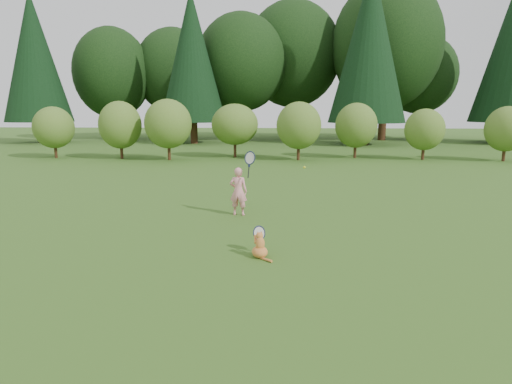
# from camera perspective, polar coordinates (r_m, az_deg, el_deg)

# --- Properties ---
(ground) EXTENTS (100.00, 100.00, 0.00)m
(ground) POSITION_cam_1_polar(r_m,az_deg,el_deg) (7.94, -1.84, -6.04)
(ground) COLOR #255217
(ground) RESTS_ON ground
(shrub_row) EXTENTS (28.00, 3.00, 2.80)m
(shrub_row) POSITION_cam_1_polar(r_m,az_deg,el_deg) (20.59, 1.72, 8.31)
(shrub_row) COLOR #526820
(shrub_row) RESTS_ON ground
(woodland_backdrop) EXTENTS (48.00, 10.00, 15.00)m
(woodland_backdrop) POSITION_cam_1_polar(r_m,az_deg,el_deg) (31.01, 2.52, 20.47)
(woodland_backdrop) COLOR black
(woodland_backdrop) RESTS_ON ground
(child) EXTENTS (0.62, 0.41, 1.61)m
(child) POSITION_cam_1_polar(r_m,az_deg,el_deg) (9.46, -2.31, 0.24)
(child) COLOR pink
(child) RESTS_ON ground
(cat) EXTENTS (0.40, 0.62, 0.57)m
(cat) POSITION_cam_1_polar(r_m,az_deg,el_deg) (6.84, 0.51, -6.92)
(cat) COLOR orange
(cat) RESTS_ON ground
(tennis_ball) EXTENTS (0.06, 0.06, 0.06)m
(tennis_ball) POSITION_cam_1_polar(r_m,az_deg,el_deg) (9.67, 6.47, 3.29)
(tennis_ball) COLOR #CCD318
(tennis_ball) RESTS_ON ground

